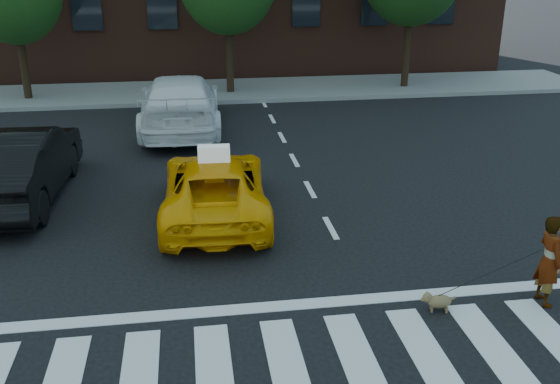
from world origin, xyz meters
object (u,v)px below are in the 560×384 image
(woman, at_px, (549,260))
(dog, at_px, (437,301))
(taxi, at_px, (215,187))
(white_suv, at_px, (180,103))
(black_sedan, at_px, (18,164))

(woman, distance_m, dog, 1.89)
(taxi, bearing_deg, white_suv, -81.70)
(white_suv, relative_size, dog, 11.03)
(black_sedan, distance_m, dog, 9.60)
(taxi, distance_m, black_sedan, 4.59)
(black_sedan, bearing_deg, woman, 150.09)
(taxi, height_order, white_suv, white_suv)
(dog, bearing_deg, woman, 13.03)
(black_sedan, height_order, white_suv, white_suv)
(woman, bearing_deg, taxi, 49.70)
(white_suv, relative_size, woman, 3.91)
(taxi, height_order, woman, woman)
(white_suv, height_order, dog, white_suv)
(woman, bearing_deg, dog, 90.05)
(taxi, distance_m, dog, 5.42)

